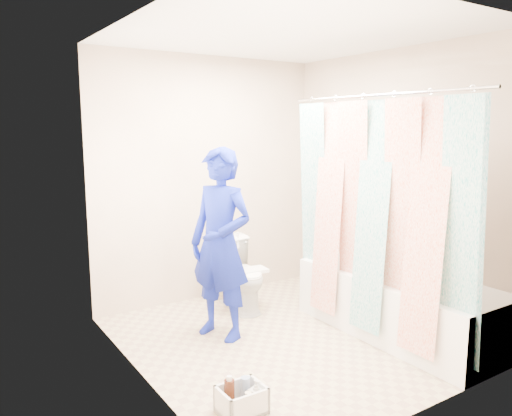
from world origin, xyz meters
TOP-DOWN VIEW (x-y plane):
  - floor at (0.00, 0.00)m, footprint 2.60×2.60m
  - ceiling at (0.00, 0.00)m, footprint 2.40×2.60m
  - wall_back at (0.00, 1.30)m, footprint 2.40×0.02m
  - wall_front at (0.00, -1.30)m, footprint 2.40×0.02m
  - wall_left at (-1.20, 0.00)m, footprint 0.02×2.60m
  - wall_right at (1.20, 0.00)m, footprint 0.02×2.60m
  - bathtub at (0.85, -0.43)m, footprint 0.70×1.75m
  - curtain_rod at (0.52, -0.43)m, footprint 0.02×1.90m
  - shower_curtain at (0.52, -0.43)m, footprint 0.06×1.75m
  - toilet at (0.07, 0.81)m, footprint 0.44×0.69m
  - tank_lid at (0.06, 0.70)m, footprint 0.43×0.22m
  - tank_internals at (0.05, 0.99)m, footprint 0.16×0.05m
  - plumber at (-0.40, 0.35)m, footprint 0.57×0.67m
  - cleaning_caddy at (-0.85, -0.71)m, footprint 0.28×0.22m

SIDE VIEW (x-z plane):
  - floor at x=0.00m, z-range 0.00..0.00m
  - cleaning_caddy at x=-0.85m, z-range -0.03..0.18m
  - bathtub at x=0.85m, z-range 0.02..0.52m
  - toilet at x=0.07m, z-range 0.00..0.67m
  - tank_lid at x=0.06m, z-range 0.38..0.41m
  - tank_internals at x=0.05m, z-range 0.55..0.77m
  - plumber at x=-0.40m, z-range 0.00..1.56m
  - shower_curtain at x=0.52m, z-range 0.12..1.92m
  - wall_back at x=0.00m, z-range 0.00..2.40m
  - wall_front at x=0.00m, z-range 0.00..2.40m
  - wall_left at x=-1.20m, z-range 0.00..2.40m
  - wall_right at x=1.20m, z-range 0.00..2.40m
  - curtain_rod at x=0.52m, z-range 1.94..1.96m
  - ceiling at x=0.00m, z-range 2.39..2.41m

